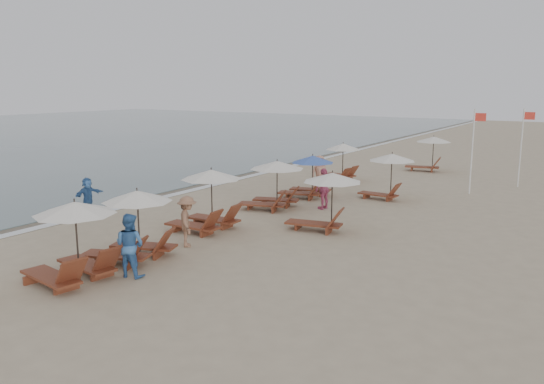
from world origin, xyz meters
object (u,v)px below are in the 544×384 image
Objects in this scene: lounger_station_3 at (272,185)px; lounger_station_5 at (339,163)px; lounger_station_1 at (132,228)px; lounger_station_2 at (206,203)px; flag_pole_near at (473,147)px; beachgoer_far_b at (320,173)px; beachgoer_mid_a at (130,245)px; beachgoer_far_a at (324,189)px; inland_station_2 at (428,151)px; beachgoer_mid_b at (187,221)px; inland_station_0 at (323,197)px; waterline_walker at (88,195)px; lounger_station_0 at (71,245)px; lounger_station_4 at (308,178)px; inland_station_1 at (386,171)px.

lounger_station_5 reaches higher than lounger_station_3.
lounger_station_2 is at bearing 94.77° from lounger_station_1.
lounger_station_2 is 0.64× the size of flag_pole_near.
beachgoer_far_b is (-0.09, 4.76, -0.14)m from lounger_station_3.
lounger_station_1 reaches higher than beachgoer_mid_a.
beachgoer_far_b is (-2.11, 3.64, 0.02)m from beachgoer_far_a.
flag_pole_near is (6.75, 8.18, 1.30)m from lounger_station_3.
lounger_station_5 is 0.57× the size of flag_pole_near.
inland_station_2 is at bearing -102.92° from beachgoer_mid_a.
beachgoer_far_b reaches higher than beachgoer_far_a.
beachgoer_mid_b is at bearing 76.99° from lounger_station_1.
lounger_station_3 is 1.48× the size of beachgoer_far_b.
beachgoer_mid_b is at bearing -124.62° from inland_station_0.
beachgoer_mid_b is at bearing -67.92° from lounger_station_2.
beachgoer_mid_a is at bearing 148.05° from beachgoer_mid_b.
lounger_station_1 is 23.27m from inland_station_2.
lounger_station_3 reaches higher than waterline_walker.
flag_pole_near is at bearing 50.45° from lounger_station_3.
waterline_walker is (-6.43, -4.87, -0.32)m from lounger_station_3.
beachgoer_mid_b is 1.16× the size of waterline_walker.
inland_station_0 is at bearing 68.38° from lounger_station_0.
flag_pole_near reaches higher than waterline_walker.
inland_station_2 is 1.87× the size of waterline_walker.
lounger_station_5 is at bearing 92.64° from lounger_station_0.
beachgoer_mid_b is 11.33m from beachgoer_far_b.
beachgoer_mid_a is at bearing -74.78° from lounger_station_2.
lounger_station_3 reaches higher than beachgoer_mid_b.
lounger_station_4 is 3.82m from inland_station_1.
beachgoer_mid_a is 0.43× the size of flag_pole_near.
inland_station_0 is at bearing -72.96° from waterline_walker.
inland_station_0 is 5.26m from beachgoer_mid_b.
lounger_station_2 reaches higher than waterline_walker.
inland_station_2 reaches higher than beachgoer_mid_a.
lounger_station_1 is 0.97× the size of lounger_station_3.
lounger_station_3 is 5.85m from inland_station_1.
beachgoer_far_b is (0.03, 9.29, -0.13)m from lounger_station_2.
inland_station_1 is at bearing 52.13° from lounger_station_3.
inland_station_0 is 1.53× the size of beachgoer_mid_a.
inland_station_2 reaches higher than beachgoer_mid_b.
inland_station_2 is 21.18m from beachgoer_mid_b.
inland_station_2 reaches higher than lounger_station_5.
inland_station_1 is (-0.09, 6.84, 0.10)m from inland_station_0.
lounger_station_3 is 6.59m from beachgoer_mid_b.
lounger_station_4 is 0.61× the size of flag_pole_near.
inland_station_2 is 10.17m from beachgoer_far_b.
flag_pole_near is (13.19, 13.04, 1.63)m from waterline_walker.
lounger_station_2 is 0.97× the size of inland_station_2.
inland_station_0 is at bearing -56.15° from lounger_station_4.
lounger_station_5 is at bearing 179.30° from flag_pole_near.
inland_station_0 is at bearing 40.58° from beachgoer_far_a.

